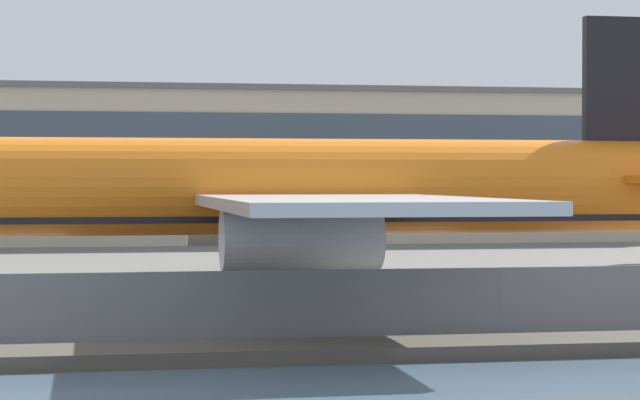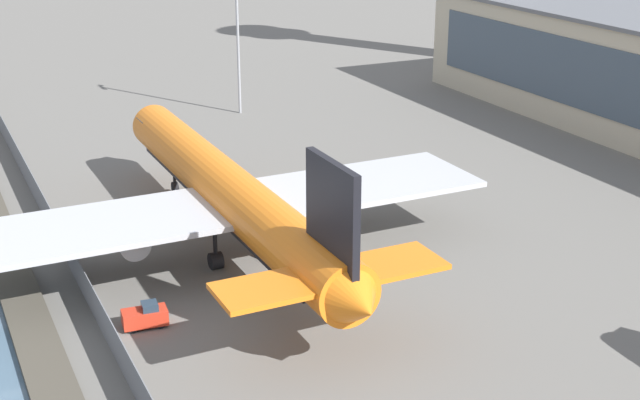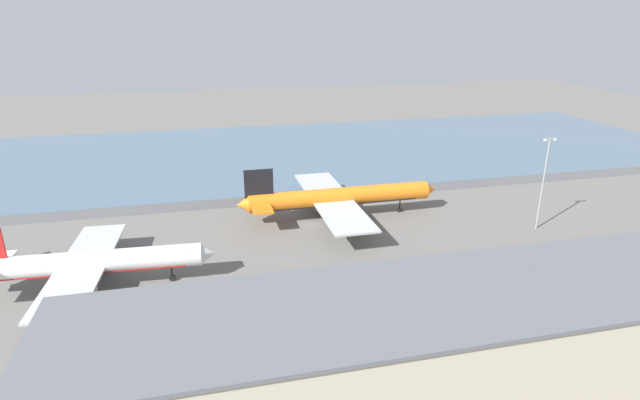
{
  "view_description": "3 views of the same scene",
  "coord_description": "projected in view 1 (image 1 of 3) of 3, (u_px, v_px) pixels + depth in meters",
  "views": [
    {
      "loc": [
        -14.54,
        -60.24,
        5.85
      ],
      "look_at": [
        -4.78,
        -4.65,
        4.88
      ],
      "focal_mm": 70.0,
      "sensor_mm": 36.0,
      "label": 1
    },
    {
      "loc": [
        59.66,
        -26.1,
        30.85
      ],
      "look_at": [
        -6.86,
        5.54,
        3.52
      ],
      "focal_mm": 50.0,
      "sensor_mm": 36.0,
      "label": 2
    },
    {
      "loc": [
        23.56,
        107.71,
        46.28
      ],
      "look_at": [
        -2.35,
        -1.56,
        5.48
      ],
      "focal_mm": 28.0,
      "sensor_mm": 36.0,
      "label": 3
    }
  ],
  "objects": [
    {
      "name": "perimeter_fence",
      "position": [
        500.0,
        302.0,
        46.16
      ],
      "size": [
        280.0,
        0.1,
        2.56
      ],
      "color": "slate",
      "rests_on": "ground"
    },
    {
      "name": "shoreline_seawall",
      "position": [
        542.0,
        346.0,
        41.75
      ],
      "size": [
        320.0,
        3.0,
        0.5
      ],
      "color": "#474238",
      "rests_on": "ground"
    },
    {
      "name": "terminal_building",
      "position": [
        194.0,
        166.0,
        118.3
      ],
      "size": [
        100.44,
        21.06,
        14.16
      ],
      "color": "#BCB299",
      "rests_on": "ground"
    },
    {
      "name": "ground_plane",
      "position": [
        398.0,
        296.0,
        61.94
      ],
      "size": [
        500.0,
        500.0,
        0.0
      ],
      "primitive_type": "plane",
      "color": "#66635E"
    },
    {
      "name": "baggage_tug",
      "position": [
        543.0,
        305.0,
        49.65
      ],
      "size": [
        1.92,
        3.35,
        1.8
      ],
      "color": "red",
      "rests_on": "ground"
    },
    {
      "name": "cargo_jet_orange",
      "position": [
        267.0,
        191.0,
        57.96
      ],
      "size": [
        50.37,
        43.24,
        13.86
      ],
      "color": "orange",
      "rests_on": "ground"
    }
  ]
}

